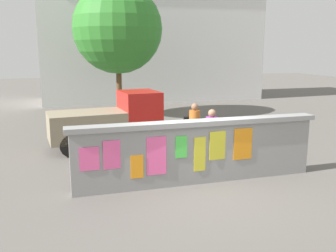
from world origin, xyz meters
The scene contains 9 objects.
ground centered at (0.00, 8.00, 0.00)m, with size 60.00×60.00×0.00m, color #605B56.
poster_wall centered at (-0.01, 0.00, 0.80)m, with size 6.26×0.42×1.56m.
auto_rickshaw_truck centered at (-1.54, 4.00, 0.90)m, with size 3.72×1.82×1.85m.
motorcycle centered at (1.63, 4.37, 0.46)m, with size 1.90×0.56×0.87m.
bicycle_near centered at (2.12, 1.53, 0.36)m, with size 1.71×0.44×0.95m.
person_walking centered at (0.83, 1.12, 0.99)m, with size 0.48×0.48×1.62m.
person_bystander centered at (0.81, 2.38, 0.99)m, with size 0.47×0.47×1.62m.
tree_roadside centered at (-0.33, 9.59, 4.18)m, with size 4.16×4.16×6.26m.
building_background centered at (2.92, 16.04, 3.90)m, with size 14.24×4.93×7.77m.
Camera 1 is at (-3.22, -8.15, 3.21)m, focal length 39.75 mm.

